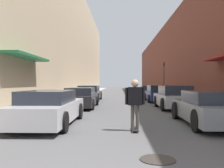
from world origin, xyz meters
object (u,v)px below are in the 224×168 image
object	(u,v)px
parked_car_left_2	(89,93)
parked_car_right_3	(149,92)
skateboarder	(135,99)
parked_car_right_2	(159,94)
manhole_cover	(158,159)
parked_car_left_0	(49,108)
parked_car_left_1	(81,98)
parked_car_right_1	(174,98)
traffic_light	(164,75)
parked_car_right_0	(210,108)

from	to	relation	value
parked_car_left_2	parked_car_right_3	bearing A→B (deg)	40.21
parked_car_left_2	skateboarder	bearing A→B (deg)	-77.12
parked_car_right_2	manhole_cover	distance (m)	15.55
parked_car_left_0	parked_car_left_1	distance (m)	6.33
parked_car_left_1	parked_car_left_2	bearing A→B (deg)	91.99
parked_car_left_1	parked_car_right_2	bearing A→B (deg)	42.31
parked_car_left_2	manhole_cover	size ratio (longest dim) A/B	6.73
skateboarder	parked_car_right_2	bearing A→B (deg)	77.73
parked_car_left_2	parked_car_right_1	size ratio (longest dim) A/B	1.18
skateboarder	manhole_cover	xyz separation A→B (m)	(0.26, -2.93, -0.98)
skateboarder	traffic_light	world-z (taller)	traffic_light
parked_car_left_2	parked_car_right_0	bearing A→B (deg)	-64.46
parked_car_left_0	manhole_cover	world-z (taller)	parked_car_left_0
parked_car_left_1	manhole_cover	distance (m)	10.77
parked_car_left_2	manhole_cover	distance (m)	16.60
parked_car_right_0	parked_car_right_3	world-z (taller)	parked_car_right_0
parked_car_left_2	manhole_cover	world-z (taller)	parked_car_left_2
parked_car_right_1	manhole_cover	distance (m)	9.97
parked_car_right_2	manhole_cover	size ratio (longest dim) A/B	6.45
parked_car_right_1	parked_car_right_2	size ratio (longest dim) A/B	0.88
parked_car_right_2	parked_car_right_3	world-z (taller)	parked_car_right_2
parked_car_left_2	traffic_light	size ratio (longest dim) A/B	1.30
parked_car_left_2	parked_car_right_2	xyz separation A→B (m)	(5.74, -0.92, 0.01)
skateboarder	parked_car_left_2	bearing A→B (deg)	102.88
parked_car_left_0	manhole_cover	bearing A→B (deg)	-50.64
parked_car_right_2	parked_car_right_3	distance (m)	5.71
parked_car_left_1	parked_car_right_1	bearing A→B (deg)	-6.75
parked_car_right_2	manhole_cover	bearing A→B (deg)	-99.03
parked_car_right_0	parked_car_left_1	bearing A→B (deg)	132.13
parked_car_left_2	parked_car_left_0	bearing A→B (deg)	-89.79
parked_car_left_1	parked_car_left_2	size ratio (longest dim) A/B	1.01
parked_car_left_1	skateboarder	distance (m)	7.90
parked_car_right_3	traffic_light	distance (m)	2.80
parked_car_left_2	manhole_cover	xyz separation A→B (m)	(3.31, -16.26, -0.62)
parked_car_left_0	parked_car_right_2	world-z (taller)	parked_car_right_2
parked_car_left_2	traffic_light	bearing A→B (deg)	39.35
parked_car_right_2	skateboarder	bearing A→B (deg)	-102.27
skateboarder	manhole_cover	world-z (taller)	skateboarder
parked_car_left_0	parked_car_left_2	xyz separation A→B (m)	(-0.05, 12.28, 0.02)
parked_car_right_3	skateboarder	bearing A→B (deg)	-98.25
parked_car_left_1	skateboarder	bearing A→B (deg)	-68.92
parked_car_left_1	parked_car_left_2	distance (m)	5.96
traffic_light	parked_car_left_0	bearing A→B (deg)	-111.87
parked_car_left_0	skateboarder	distance (m)	3.20
parked_car_left_2	parked_car_right_0	distance (m)	13.45
parked_car_right_1	skateboarder	size ratio (longest dim) A/B	2.47
parked_car_right_2	traffic_light	size ratio (longest dim) A/B	1.24
traffic_light	parked_car_right_0	bearing A→B (deg)	-95.07
parked_car_left_1	manhole_cover	bearing A→B (deg)	-73.26
parked_car_left_2	parked_car_right_0	size ratio (longest dim) A/B	1.02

